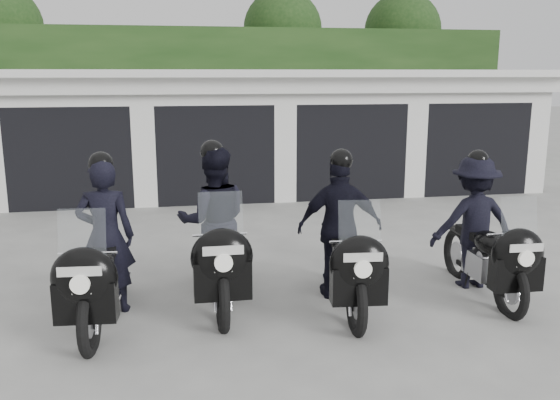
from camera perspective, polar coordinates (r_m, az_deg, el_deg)
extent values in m
plane|color=#A1A29C|center=(8.15, -3.45, -8.69)|extent=(80.00, 80.00, 0.00)
cube|color=silver|center=(16.16, -6.91, 6.76)|extent=(16.00, 6.00, 2.80)
cube|color=silver|center=(15.89, -7.01, 12.01)|extent=(16.40, 6.80, 0.16)
cube|color=silver|center=(12.85, -6.27, 10.99)|extent=(16.40, 0.12, 0.40)
cube|color=black|center=(13.37, -6.08, 0.10)|extent=(16.00, 0.06, 0.24)
cube|color=black|center=(14.56, -18.80, 4.43)|extent=(2.60, 2.60, 2.20)
cube|color=silver|center=(13.42, -19.89, 9.76)|extent=(2.60, 0.50, 0.60)
cube|color=silver|center=(13.32, -12.95, 5.41)|extent=(0.50, 0.50, 2.80)
cube|color=black|center=(14.41, -6.50, 4.92)|extent=(2.60, 2.60, 2.20)
cube|color=silver|center=(13.25, -6.37, 10.37)|extent=(2.60, 0.50, 0.60)
cube|color=silver|center=(13.51, 0.35, 5.80)|extent=(0.50, 0.50, 2.80)
cube|color=black|center=(14.91, 5.53, 5.18)|extent=(2.60, 2.60, 2.20)
cube|color=silver|center=(13.79, 6.81, 10.43)|extent=(2.60, 0.50, 0.60)
cube|color=silver|center=(14.38, 12.66, 5.90)|extent=(0.50, 0.50, 2.80)
cube|color=black|center=(16.00, 16.35, 5.23)|extent=(2.60, 2.60, 2.20)
cube|color=silver|center=(14.97, 18.44, 10.03)|extent=(2.60, 0.50, 0.60)
cube|color=silver|center=(15.82, 23.16, 5.76)|extent=(0.50, 0.50, 2.80)
cube|color=#173212|center=(20.10, -7.58, 9.93)|extent=(20.00, 2.00, 4.30)
cylinder|color=black|center=(22.34, -24.77, 7.86)|extent=(0.24, 0.24, 3.30)
sphere|color=#173212|center=(21.96, 0.24, 16.09)|extent=(2.80, 2.80, 2.80)
cylinder|color=black|center=(21.94, 0.24, 8.90)|extent=(0.24, 0.24, 3.30)
sphere|color=#173212|center=(23.17, 11.70, 15.64)|extent=(2.80, 2.80, 2.80)
cylinder|color=black|center=(23.15, 11.41, 8.84)|extent=(0.24, 0.24, 3.30)
torus|color=black|center=(6.68, -17.87, -11.02)|extent=(0.17, 0.80, 0.79)
torus|color=black|center=(8.11, -15.61, -6.72)|extent=(0.17, 0.80, 0.79)
cube|color=#A8A7AD|center=(7.38, -16.63, -8.05)|extent=(0.32, 0.61, 0.35)
cube|color=black|center=(7.42, -16.57, -9.37)|extent=(0.19, 1.41, 0.06)
ellipsoid|color=black|center=(7.09, -17.08, -5.76)|extent=(0.39, 0.65, 0.31)
cube|color=black|center=(7.52, -16.41, -4.52)|extent=(0.32, 0.61, 0.11)
ellipsoid|color=black|center=(6.42, -18.32, -7.13)|extent=(0.71, 0.40, 0.65)
cube|color=black|center=(6.50, -18.17, -9.20)|extent=(0.64, 0.28, 0.43)
cube|color=#B2BFC6|center=(6.32, -18.52, -3.32)|extent=(0.48, 0.16, 0.55)
cylinder|color=silver|center=(6.56, -18.03, -4.90)|extent=(0.61, 0.07, 0.03)
cube|color=silver|center=(6.21, -18.76, -6.55)|extent=(0.43, 0.05, 0.10)
cube|color=silver|center=(6.30, -18.57, -8.13)|extent=(0.20, 0.03, 0.11)
imported|color=black|center=(7.50, -16.45, -3.39)|extent=(0.72, 0.50, 1.90)
sphere|color=black|center=(7.32, -16.87, 3.35)|extent=(0.29, 0.29, 0.29)
torus|color=black|center=(6.95, -5.58, -9.42)|extent=(0.13, 0.82, 0.82)
torus|color=black|center=(8.47, -6.53, -5.44)|extent=(0.13, 0.82, 0.82)
cube|color=#A8A7AD|center=(7.70, -6.13, -6.63)|extent=(0.30, 0.62, 0.36)
cube|color=black|center=(7.74, -6.09, -7.94)|extent=(0.11, 1.46, 0.07)
ellipsoid|color=black|center=(7.40, -6.08, -4.31)|extent=(0.37, 0.65, 0.32)
cube|color=black|center=(7.86, -6.36, -3.17)|extent=(0.30, 0.62, 0.11)
ellipsoid|color=black|center=(6.69, -5.61, -5.50)|extent=(0.71, 0.38, 0.67)
cube|color=black|center=(6.77, -5.56, -7.58)|extent=(0.65, 0.25, 0.45)
cube|color=#B2BFC6|center=(6.60, -5.71, -1.70)|extent=(0.49, 0.14, 0.57)
cylinder|color=silver|center=(6.85, -5.80, -3.33)|extent=(0.63, 0.04, 0.03)
cube|color=silver|center=(6.47, -5.48, -4.87)|extent=(0.45, 0.02, 0.10)
cube|color=silver|center=(6.56, -5.47, -6.47)|extent=(0.20, 0.02, 0.11)
imported|color=black|center=(7.84, -6.40, -2.04)|extent=(0.96, 0.76, 1.97)
sphere|color=black|center=(7.67, -6.56, 4.65)|extent=(0.30, 0.30, 0.30)
torus|color=black|center=(6.88, 7.36, -9.84)|extent=(0.18, 0.79, 0.78)
torus|color=black|center=(8.30, 5.13, -5.89)|extent=(0.18, 0.79, 0.78)
cube|color=#A8A7AD|center=(7.58, 6.12, -7.10)|extent=(0.33, 0.61, 0.34)
cube|color=black|center=(7.62, 6.12, -8.36)|extent=(0.20, 1.39, 0.06)
ellipsoid|color=black|center=(7.30, 6.45, -4.87)|extent=(0.40, 0.64, 0.31)
cube|color=black|center=(7.72, 5.79, -3.72)|extent=(0.33, 0.61, 0.11)
ellipsoid|color=black|center=(6.63, 7.63, -6.08)|extent=(0.70, 0.41, 0.64)
cube|color=black|center=(6.71, 7.57, -8.07)|extent=(0.64, 0.29, 0.43)
cube|color=#B2BFC6|center=(6.54, 7.68, -2.43)|extent=(0.48, 0.16, 0.55)
cylinder|color=silver|center=(6.77, 7.29, -3.97)|extent=(0.60, 0.08, 0.03)
cube|color=silver|center=(6.42, 8.01, -5.49)|extent=(0.43, 0.05, 0.10)
cube|color=silver|center=(6.51, 7.90, -7.02)|extent=(0.19, 0.03, 0.11)
imported|color=black|center=(7.70, 5.79, -2.63)|extent=(1.15, 0.72, 1.88)
sphere|color=black|center=(7.53, 5.93, 3.86)|extent=(0.29, 0.29, 0.29)
torus|color=black|center=(7.76, 21.31, -8.09)|extent=(0.13, 0.76, 0.75)
torus|color=black|center=(9.01, 16.65, -4.98)|extent=(0.13, 0.76, 0.75)
cube|color=#A8A7AD|center=(8.37, 18.77, -5.91)|extent=(0.28, 0.57, 0.33)
cube|color=black|center=(8.41, 18.76, -7.02)|extent=(0.11, 1.35, 0.06)
ellipsoid|color=black|center=(8.12, 19.50, -3.92)|extent=(0.35, 0.60, 0.30)
cube|color=black|center=(8.50, 18.12, -2.98)|extent=(0.28, 0.57, 0.10)
ellipsoid|color=black|center=(7.55, 21.90, -4.82)|extent=(0.66, 0.36, 0.62)
cube|color=black|center=(7.62, 21.76, -6.53)|extent=(0.60, 0.24, 0.41)
cube|color=#B2BFC6|center=(7.47, 22.03, -1.71)|extent=(0.46, 0.13, 0.53)
cylinder|color=silver|center=(7.67, 21.24, -3.06)|extent=(0.58, 0.04, 0.03)
cube|color=silver|center=(7.37, 22.66, -4.28)|extent=(0.41, 0.02, 0.09)
cube|color=silver|center=(7.45, 22.42, -5.59)|extent=(0.19, 0.02, 0.10)
imported|color=black|center=(8.48, 18.12, -2.02)|extent=(1.19, 0.63, 1.81)
sphere|color=black|center=(8.32, 18.51, 3.67)|extent=(0.28, 0.28, 0.28)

